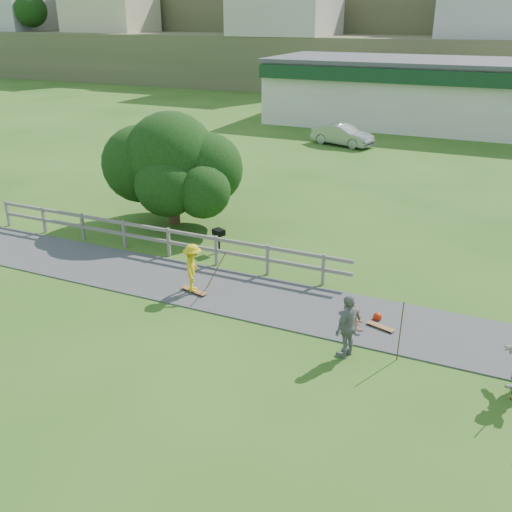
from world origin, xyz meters
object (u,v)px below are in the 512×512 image
(skater_fallen, at_px, (355,314))
(skater_rider, at_px, (193,271))
(tree, at_px, (172,177))
(bbq, at_px, (219,241))
(car_silver, at_px, (343,135))
(spectator_b, at_px, (348,326))

(skater_fallen, bearing_deg, skater_rider, 157.79)
(skater_rider, relative_size, tree, 0.26)
(tree, distance_m, bbq, 4.25)
(car_silver, distance_m, bbq, 20.45)
(skater_rider, xyz_separation_m, spectator_b, (5.50, -1.51, 0.09))
(bbq, bearing_deg, skater_fallen, -2.86)
(skater_rider, height_order, bbq, skater_rider)
(car_silver, height_order, tree, tree)
(spectator_b, xyz_separation_m, car_silver, (-7.53, 25.31, -0.18))
(skater_fallen, relative_size, tree, 0.25)
(car_silver, bearing_deg, tree, -170.37)
(spectator_b, bearing_deg, tree, -108.04)
(skater_rider, bearing_deg, bbq, -9.01)
(car_silver, xyz_separation_m, tree, (-2.13, -18.27, 1.33))
(car_silver, xyz_separation_m, bbq, (1.17, -20.42, -0.25))
(skater_fallen, xyz_separation_m, tree, (-9.39, 5.22, 1.77))
(skater_rider, distance_m, car_silver, 23.89)
(skater_rider, distance_m, skater_fallen, 5.26)
(car_silver, relative_size, tree, 0.70)
(skater_rider, bearing_deg, skater_fallen, -109.87)
(spectator_b, xyz_separation_m, bbq, (-6.36, 4.89, -0.42))
(skater_fallen, height_order, tree, tree)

